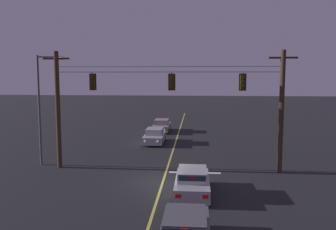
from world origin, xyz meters
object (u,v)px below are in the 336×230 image
traffic_light_leftmost (92,82)px  car_oncoming_trailing (162,126)px  traffic_light_centre (243,82)px  car_waiting_near_lane (192,182)px  traffic_light_left_inner (172,82)px  street_lamp_corner (43,100)px  car_oncoming_lead (155,136)px

traffic_light_leftmost → car_oncoming_trailing: 17.28m
traffic_light_centre → traffic_light_leftmost: bearing=180.0°
traffic_light_centre → car_oncoming_trailing: traffic_light_centre is taller
traffic_light_leftmost → car_waiting_near_lane: (6.80, -4.75, -5.27)m
traffic_light_leftmost → car_waiting_near_lane: traffic_light_leftmost is taller
traffic_light_left_inner → traffic_light_centre: bearing=0.0°
car_oncoming_trailing → street_lamp_corner: 17.45m
car_oncoming_trailing → car_oncoming_lead: bearing=-89.8°
car_oncoming_lead → street_lamp_corner: bearing=-127.8°
traffic_light_centre → traffic_light_left_inner: bearing=180.0°
traffic_light_leftmost → street_lamp_corner: street_lamp_corner is taller
traffic_light_centre → car_oncoming_trailing: (-6.92, 16.17, -5.27)m
car_waiting_near_lane → car_oncoming_trailing: (-3.75, 20.92, -0.00)m
traffic_light_left_inner → street_lamp_corner: bearing=176.3°
car_waiting_near_lane → street_lamp_corner: (-10.50, 5.34, 4.03)m
traffic_light_left_inner → traffic_light_leftmost: bearing=180.0°
traffic_light_centre → car_waiting_near_lane: bearing=-123.7°
traffic_light_centre → street_lamp_corner: bearing=177.5°
street_lamp_corner → car_oncoming_lead: bearing=52.2°
traffic_light_leftmost → traffic_light_left_inner: (5.34, 0.00, 0.00)m
traffic_light_leftmost → car_waiting_near_lane: size_ratio=0.28×
traffic_light_centre → car_oncoming_trailing: size_ratio=0.28×
traffic_light_centre → car_oncoming_trailing: 18.36m
traffic_light_centre → street_lamp_corner: (-13.67, 0.59, -1.25)m
traffic_light_leftmost → traffic_light_centre: same height
car_waiting_near_lane → street_lamp_corner: bearing=153.1°
traffic_light_centre → street_lamp_corner: street_lamp_corner is taller
traffic_light_left_inner → street_lamp_corner: street_lamp_corner is taller
car_waiting_near_lane → car_oncoming_lead: size_ratio=0.98×
car_waiting_near_lane → street_lamp_corner: street_lamp_corner is taller
traffic_light_left_inner → car_oncoming_lead: size_ratio=0.28×
traffic_light_leftmost → car_oncoming_lead: bearing=71.7°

